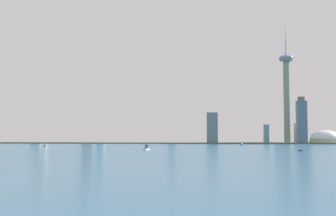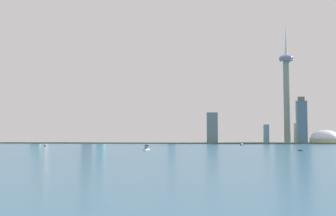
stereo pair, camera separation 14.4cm
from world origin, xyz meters
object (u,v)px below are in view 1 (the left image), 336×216
object	(u,v)px
stadium_dome	(325,139)
skyscraper_0	(37,133)
skyscraper_5	(43,118)
skyscraper_9	(172,123)
skyscraper_2	(266,134)
boat_5	(45,145)
skyscraper_4	(101,120)
skyscraper_8	(302,121)
boat_0	(147,145)
skyscraper_11	(212,128)
skyscraper_3	(40,132)
skyscraper_1	(279,120)
observation_tower	(287,85)
boat_2	(300,150)
skyscraper_7	(298,133)
skyscraper_10	(304,111)
boat_6	(242,145)
skyscraper_6	(87,114)
airplane	(171,86)
boat_1	(147,149)

from	to	relation	value
stadium_dome	skyscraper_0	bearing A→B (deg)	-179.35
skyscraper_5	skyscraper_9	size ratio (longest dim) A/B	1.24
skyscraper_2	boat_5	size ratio (longest dim) A/B	4.52
skyscraper_4	skyscraper_8	bearing A→B (deg)	-4.70
skyscraper_5	skyscraper_2	bearing A→B (deg)	-1.68
skyscraper_8	boat_0	size ratio (longest dim) A/B	13.52
skyscraper_9	skyscraper_2	bearing A→B (deg)	-17.51
stadium_dome	skyscraper_11	distance (m)	271.63
skyscraper_2	skyscraper_3	xyz separation A→B (m)	(-598.42, 53.05, 4.29)
skyscraper_1	skyscraper_8	bearing A→B (deg)	-65.07
skyscraper_3	skyscraper_9	size ratio (longest dim) A/B	0.60
observation_tower	skyscraper_5	distance (m)	632.22
stadium_dome	boat_2	bearing A→B (deg)	-110.41
skyscraper_11	skyscraper_7	bearing A→B (deg)	12.21
skyscraper_7	skyscraper_11	world-z (taller)	skyscraper_7
skyscraper_3	skyscraper_7	bearing A→B (deg)	-3.37
skyscraper_3	skyscraper_9	world-z (taller)	skyscraper_9
skyscraper_10	skyscraper_3	bearing A→B (deg)	179.34
skyscraper_4	boat_6	distance (m)	384.12
boat_6	skyscraper_5	bearing A→B (deg)	106.03
boat_0	skyscraper_4	bearing A→B (deg)	-34.26
skyscraper_4	skyscraper_3	bearing A→B (deg)	164.23
skyscraper_1	skyscraper_0	bearing A→B (deg)	-173.95
skyscraper_1	stadium_dome	bearing A→B (deg)	-30.21
boat_0	boat_5	xyz separation A→B (m)	(-192.54, -28.76, -0.06)
skyscraper_8	skyscraper_6	bearing A→B (deg)	177.68
skyscraper_6	boat_6	distance (m)	407.53
skyscraper_0	skyscraper_10	xyz separation A→B (m)	(678.24, 67.65, 57.48)
skyscraper_3	boat_5	bearing A→B (deg)	-65.80
skyscraper_5	boat_2	bearing A→B (deg)	-38.55
skyscraper_1	boat_0	xyz separation A→B (m)	(-302.45, -277.77, -57.81)
skyscraper_8	skyscraper_9	xyz separation A→B (m)	(-314.84, 114.25, -1.28)
observation_tower	airplane	size ratio (longest dim) A/B	14.26
stadium_dome	skyscraper_9	distance (m)	387.59
skyscraper_5	skyscraper_10	world-z (taller)	skyscraper_10
stadium_dome	boat_0	world-z (taller)	stadium_dome
skyscraper_4	skyscraper_9	world-z (taller)	skyscraper_4
boat_1	boat_6	size ratio (longest dim) A/B	1.80
boat_1	boat_6	world-z (taller)	boat_1
skyscraper_8	skyscraper_10	size ratio (longest dim) A/B	0.61
observation_tower	skyscraper_5	size ratio (longest dim) A/B	2.31
observation_tower	boat_2	bearing A→B (deg)	-99.07
skyscraper_8	boat_1	size ratio (longest dim) A/B	6.97
skyscraper_0	skyscraper_5	size ratio (longest dim) A/B	0.60
skyscraper_7	boat_1	size ratio (longest dim) A/B	4.86
stadium_dome	boat_6	bearing A→B (deg)	-144.18
skyscraper_6	boat_6	size ratio (longest dim) A/B	17.10
skyscraper_3	skyscraper_8	bearing A→B (deg)	-7.78
skyscraper_4	skyscraper_9	size ratio (longest dim) A/B	1.17
observation_tower	boat_5	size ratio (longest dim) A/B	28.74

